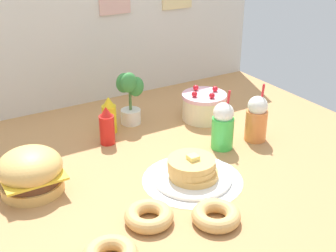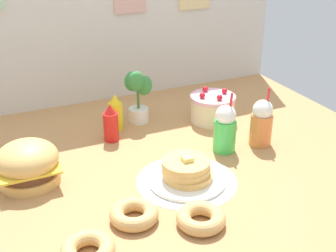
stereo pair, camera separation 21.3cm
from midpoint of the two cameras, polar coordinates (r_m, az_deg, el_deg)
name	(u,v)px [view 2 (the right image)]	position (r m, az deg, el deg)	size (l,w,h in m)	color
ground_plane	(162,172)	(2.09, 2.21, -5.99)	(2.42, 1.96, 0.02)	#B27F4C
back_wall	(95,14)	(2.74, -6.99, 13.87)	(2.42, 0.04, 1.06)	beige
doily_mat	(187,181)	(2.01, 5.46, -7.04)	(0.45, 0.45, 0.00)	white
burger	(28,164)	(2.01, -14.53, -4.74)	(0.27, 0.27, 0.20)	#DBA859
pancake_stack	(187,172)	(1.99, 5.48, -5.95)	(0.35, 0.35, 0.12)	white
layer_cake	(212,108)	(2.56, 8.06, 2.23)	(0.26, 0.26, 0.19)	beige
ketchup_bottle	(111,124)	(2.31, -4.68, 0.22)	(0.08, 0.08, 0.20)	red
mustard_bottle	(116,113)	(2.43, -4.19, 1.55)	(0.08, 0.08, 0.20)	yellow
cream_soda_cup	(225,129)	(2.23, 9.99, -0.40)	(0.11, 0.11, 0.31)	green
orange_float_cup	(262,123)	(2.33, 14.39, 0.33)	(0.11, 0.11, 0.31)	orange
donut_pink_glaze	(88,250)	(1.60, -6.30, -15.50)	(0.19, 0.19, 0.06)	tan
donut_chocolate	(134,214)	(1.75, -0.81, -11.22)	(0.19, 0.19, 0.06)	tan
donut_vanilla	(201,218)	(1.75, 7.77, -11.63)	(0.19, 0.19, 0.06)	tan
potted_plant	(138,94)	(2.49, -1.39, 4.00)	(0.15, 0.12, 0.31)	white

